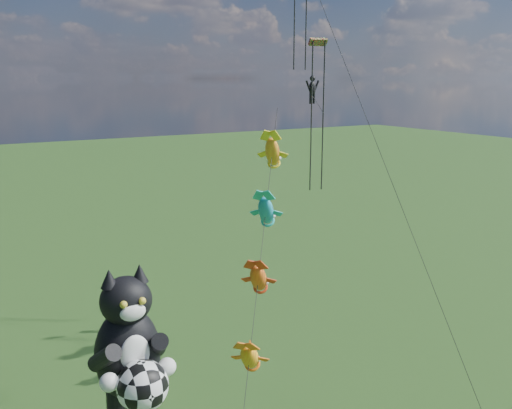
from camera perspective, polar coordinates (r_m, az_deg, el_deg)
cat_kite_rig at (r=18.86m, az=-12.42°, el=-14.08°), size 2.60×4.15×11.72m
fish_windsock_rig at (r=30.40m, az=0.63°, el=-3.96°), size 10.14×12.48×15.60m
parafoil_rig at (r=36.07m, az=5.94°, el=13.10°), size 1.93×17.56×26.19m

